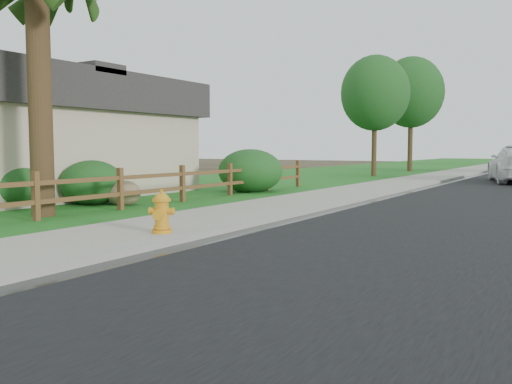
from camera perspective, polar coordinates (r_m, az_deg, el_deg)
The scene contains 15 objects.
ground at distance 7.78m, azimuth -22.89°, elevation -7.47°, with size 120.00×120.00×0.00m, color #382B1E.
curb at distance 39.86m, azimuth 23.11°, elevation 2.09°, with size 0.40×90.00×0.12m, color gray.
wet_gutter at distance 39.81m, azimuth 23.61°, elevation 2.02°, with size 0.50×90.00×0.00m, color black.
sidewalk at distance 40.07m, azimuth 21.27°, elevation 2.14°, with size 2.20×90.00×0.10m, color gray.
grass_strip at distance 40.45m, azimuth 18.62°, elevation 2.21°, with size 1.60×90.00×0.06m, color #1C621C.
lawn_near at distance 41.92m, azimuth 11.68°, elevation 2.42°, with size 9.00×90.00×0.04m, color #1C621C.
ranch_fence at distance 14.63m, azimuth -10.73°, elevation 0.78°, with size 0.12×16.92×1.10m.
house at distance 20.66m, azimuth -25.09°, elevation 5.59°, with size 10.60×9.60×4.05m.
fire_hydrant at distance 9.60m, azimuth -9.90°, elevation -2.20°, with size 0.50×0.41×0.77m.
boulder at distance 15.17m, azimuth -13.82°, elevation -0.13°, with size 1.06×0.80×0.71m, color brown.
shrub_b at distance 15.39m, azimuth -24.33°, elevation 0.57°, with size 1.71×1.71×1.20m, color #1A4B1B.
shrub_c at distance 15.62m, azimuth -16.89°, elevation 0.93°, with size 1.73×1.73×1.25m, color #1A4B1B.
shrub_d at distance 19.05m, azimuth -0.60°, elevation 2.22°, with size 2.27×2.27×1.55m, color #1A4B1B.
tree_near_left at distance 30.86m, azimuth 12.42°, elevation 10.11°, with size 3.75×3.75×6.65m.
tree_mid_left at distance 37.67m, azimuth 16.03°, elevation 10.03°, with size 4.24×4.24×7.57m.
Camera 1 is at (6.22, -4.40, 1.59)m, focal length 38.00 mm.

